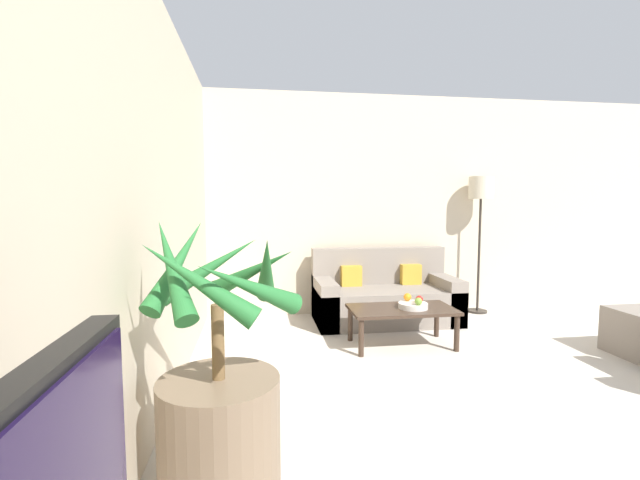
# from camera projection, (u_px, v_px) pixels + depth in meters

# --- Properties ---
(wall_back) EXTENTS (8.18, 0.06, 2.70)m
(wall_back) POSITION_uv_depth(u_px,v_px,m) (466.00, 205.00, 5.53)
(wall_back) COLOR beige
(wall_back) RESTS_ON ground_plane
(wall_left) EXTENTS (0.06, 8.05, 2.70)m
(wall_left) POSITION_uv_depth(u_px,v_px,m) (110.00, 210.00, 1.83)
(wall_left) COLOR beige
(wall_left) RESTS_ON ground_plane
(potted_palm) EXTENTS (0.74, 0.82, 1.33)m
(potted_palm) POSITION_uv_depth(u_px,v_px,m) (220.00, 406.00, 2.03)
(potted_palm) COLOR brown
(potted_palm) RESTS_ON ground_plane
(sofa_loveseat) EXTENTS (1.63, 0.79, 0.83)m
(sofa_loveseat) POSITION_uv_depth(u_px,v_px,m) (384.00, 298.00, 4.98)
(sofa_loveseat) COLOR gray
(sofa_loveseat) RESTS_ON ground_plane
(floor_lamp) EXTENTS (0.30, 0.30, 1.70)m
(floor_lamp) POSITION_uv_depth(u_px,v_px,m) (481.00, 198.00, 5.28)
(floor_lamp) COLOR #2D2823
(floor_lamp) RESTS_ON ground_plane
(coffee_table) EXTENTS (1.00, 0.54, 0.37)m
(coffee_table) POSITION_uv_depth(u_px,v_px,m) (402.00, 313.00, 4.10)
(coffee_table) COLOR #38281E
(coffee_table) RESTS_ON ground_plane
(fruit_bowl) EXTENTS (0.28, 0.28, 0.05)m
(fruit_bowl) POSITION_uv_depth(u_px,v_px,m) (413.00, 306.00, 4.08)
(fruit_bowl) COLOR beige
(fruit_bowl) RESTS_ON coffee_table
(apple_red) EXTENTS (0.07, 0.07, 0.07)m
(apple_red) POSITION_uv_depth(u_px,v_px,m) (419.00, 299.00, 4.07)
(apple_red) COLOR red
(apple_red) RESTS_ON fruit_bowl
(apple_green) EXTENTS (0.07, 0.07, 0.07)m
(apple_green) POSITION_uv_depth(u_px,v_px,m) (418.00, 301.00, 3.99)
(apple_green) COLOR olive
(apple_green) RESTS_ON fruit_bowl
(orange_fruit) EXTENTS (0.08, 0.08, 0.08)m
(orange_fruit) POSITION_uv_depth(u_px,v_px,m) (407.00, 297.00, 4.16)
(orange_fruit) COLOR orange
(orange_fruit) RESTS_ON fruit_bowl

